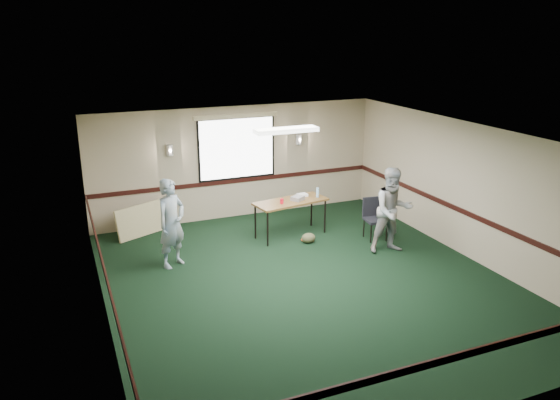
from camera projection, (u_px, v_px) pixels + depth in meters
name	position (u px, v px, depth m)	size (l,w,h in m)	color
ground	(307.00, 282.00, 9.96)	(8.00, 8.00, 0.00)	black
room_shell	(265.00, 172.00, 11.35)	(8.00, 8.02, 8.00)	tan
folding_table	(291.00, 203.00, 11.97)	(1.72, 0.92, 0.82)	brown
projector	(298.00, 198.00, 11.97)	(0.26, 0.22, 0.09)	gray
game_console	(302.00, 195.00, 12.26)	(0.21, 0.17, 0.05)	white
red_cup	(282.00, 201.00, 11.73)	(0.08, 0.08, 0.11)	red
water_bottle	(318.00, 192.00, 12.17)	(0.07, 0.07, 0.22)	#91C8EE
duffel_bag	(308.00, 238.00, 11.75)	(0.31, 0.23, 0.22)	#403D24
cable_coil	(308.00, 240.00, 11.93)	(0.30, 0.30, 0.02)	#DD471B
folded_table	(144.00, 219.00, 12.16)	(1.37, 0.06, 0.71)	tan
conference_chair	(374.00, 215.00, 11.93)	(0.49, 0.50, 0.90)	black
person_left	(172.00, 223.00, 10.42)	(0.64, 0.42, 1.75)	#456B99
person_right	(393.00, 211.00, 11.08)	(0.87, 0.68, 1.78)	#7498B5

